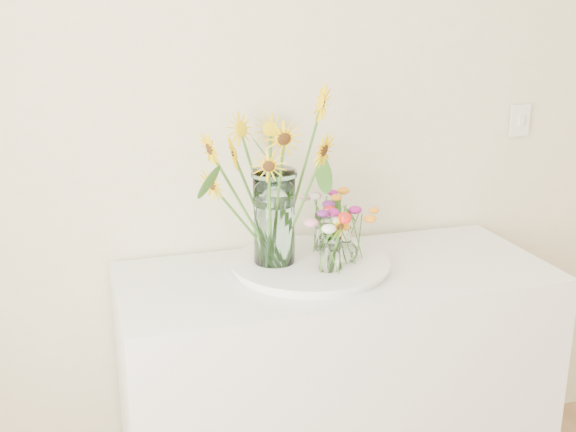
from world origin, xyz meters
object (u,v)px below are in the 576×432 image
at_px(small_vase_a, 330,253).
at_px(small_vase_c, 326,232).
at_px(counter, 334,394).
at_px(tray, 310,266).
at_px(small_vase_b, 346,244).
at_px(mason_jar, 274,217).

distance_m(small_vase_a, small_vase_c, 0.19).
xyz_separation_m(counter, small_vase_c, (0.01, 0.13, 0.54)).
height_order(tray, small_vase_a, small_vase_a).
bearing_deg(small_vase_a, tray, 109.68).
distance_m(small_vase_b, small_vase_c, 0.12).
xyz_separation_m(small_vase_a, small_vase_c, (0.05, 0.19, 0.01)).
bearing_deg(tray, small_vase_c, 47.80).
xyz_separation_m(counter, small_vase_b, (0.03, 0.01, 0.53)).
bearing_deg(small_vase_c, tray, -132.20).
relative_size(small_vase_a, small_vase_b, 0.99).
xyz_separation_m(counter, tray, (-0.08, 0.04, 0.46)).
height_order(small_vase_a, small_vase_b, small_vase_b).
bearing_deg(small_vase_b, counter, -162.77).
distance_m(mason_jar, small_vase_a, 0.21).
bearing_deg(small_vase_a, counter, 50.96).
distance_m(counter, mason_jar, 0.66).
bearing_deg(counter, mason_jar, 161.30).
bearing_deg(small_vase_c, mason_jar, -161.62).
distance_m(small_vase_a, small_vase_b, 0.10).
height_order(mason_jar, small_vase_a, mason_jar).
distance_m(tray, small_vase_c, 0.15).
height_order(tray, small_vase_c, small_vase_c).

